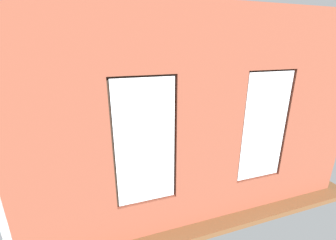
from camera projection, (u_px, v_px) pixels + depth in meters
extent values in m
cube|color=brown|center=(161.00, 155.00, 6.52)|extent=(6.61, 6.11, 0.10)
cube|color=brown|center=(316.00, 113.00, 4.22)|extent=(1.49, 0.16, 3.56)
cube|color=brown|center=(209.00, 126.00, 3.54)|extent=(1.16, 0.16, 3.56)
cube|color=brown|center=(51.00, 145.00, 2.85)|extent=(1.49, 0.16, 3.56)
cube|color=brown|center=(253.00, 191.00, 4.32)|extent=(0.94, 0.16, 0.64)
cube|color=brown|center=(275.00, 38.00, 3.44)|extent=(0.94, 0.16, 0.94)
cube|color=white|center=(264.00, 128.00, 3.86)|extent=(0.88, 0.03, 1.92)
cube|color=#38281E|center=(262.00, 127.00, 3.92)|extent=(0.94, 0.04, 1.98)
cube|color=brown|center=(147.00, 216.00, 3.68)|extent=(0.94, 0.16, 0.64)
cube|color=brown|center=(141.00, 37.00, 2.80)|extent=(0.94, 0.16, 0.94)
cube|color=white|center=(145.00, 144.00, 3.23)|extent=(0.88, 0.03, 1.92)
cube|color=#38281E|center=(144.00, 143.00, 3.28)|extent=(0.94, 0.04, 1.98)
cube|color=olive|center=(203.00, 185.00, 4.00)|extent=(3.23, 0.24, 0.06)
cube|color=black|center=(207.00, 119.00, 3.59)|extent=(0.40, 0.03, 0.56)
cube|color=teal|center=(207.00, 118.00, 3.60)|extent=(0.34, 0.01, 0.50)
cube|color=white|center=(33.00, 104.00, 4.86)|extent=(0.10, 5.11, 3.56)
cube|color=black|center=(160.00, 192.00, 4.48)|extent=(1.93, 0.85, 0.42)
cube|color=black|center=(165.00, 184.00, 4.06)|extent=(1.93, 0.24, 0.38)
cube|color=black|center=(199.00, 171.00, 4.64)|extent=(0.22, 0.85, 0.24)
cube|color=black|center=(115.00, 187.00, 4.12)|extent=(0.22, 0.85, 0.24)
cube|color=black|center=(177.00, 176.00, 4.54)|extent=(0.68, 0.65, 0.12)
cube|color=black|center=(141.00, 182.00, 4.31)|extent=(0.68, 0.65, 0.12)
cube|color=black|center=(243.00, 146.00, 6.49)|extent=(0.95, 2.05, 0.42)
cube|color=black|center=(254.00, 132.00, 6.44)|extent=(0.34, 2.01, 0.38)
cube|color=black|center=(228.00, 126.00, 7.20)|extent=(0.86, 0.26, 0.24)
cube|color=black|center=(265.00, 150.00, 5.57)|extent=(0.86, 0.26, 0.24)
cube|color=black|center=(235.00, 133.00, 6.75)|extent=(0.68, 0.75, 0.12)
cube|color=black|center=(251.00, 143.00, 6.03)|extent=(0.68, 0.75, 0.12)
cube|color=olive|center=(165.00, 134.00, 6.85)|extent=(1.60, 0.75, 0.04)
cube|color=olive|center=(183.00, 134.00, 7.42)|extent=(0.07, 0.07, 0.38)
cube|color=olive|center=(139.00, 140.00, 6.98)|extent=(0.07, 0.07, 0.38)
cube|color=olive|center=(191.00, 141.00, 6.86)|extent=(0.07, 0.07, 0.38)
cube|color=olive|center=(144.00, 148.00, 6.41)|extent=(0.07, 0.07, 0.38)
cylinder|color=#4C4C51|center=(177.00, 129.00, 7.08)|extent=(0.07, 0.07, 0.08)
cylinder|color=#B7333D|center=(151.00, 135.00, 6.58)|extent=(0.08, 0.08, 0.10)
cube|color=#59595B|center=(158.00, 133.00, 6.86)|extent=(0.18, 0.09, 0.02)
cube|color=black|center=(165.00, 133.00, 6.84)|extent=(0.17, 0.12, 0.02)
cube|color=black|center=(62.00, 151.00, 6.11)|extent=(1.15, 0.42, 0.51)
cube|color=black|center=(60.00, 141.00, 6.02)|extent=(0.53, 0.20, 0.05)
cube|color=black|center=(60.00, 139.00, 6.00)|extent=(0.06, 0.04, 0.06)
cube|color=black|center=(58.00, 126.00, 5.88)|extent=(1.21, 0.04, 0.71)
cube|color=black|center=(58.00, 126.00, 5.90)|extent=(1.16, 0.01, 0.66)
cylinder|color=olive|center=(122.00, 132.00, 7.69)|extent=(0.49, 0.49, 0.28)
ellipsoid|color=silver|center=(121.00, 123.00, 7.58)|extent=(1.09, 1.09, 0.43)
ellipsoid|color=navy|center=(119.00, 121.00, 7.52)|extent=(0.44, 0.44, 0.18)
cylinder|color=#47423D|center=(77.00, 132.00, 7.53)|extent=(0.40, 0.40, 0.40)
cylinder|color=brown|center=(75.00, 121.00, 7.39)|extent=(0.07, 0.07, 0.45)
cone|color=#337F38|center=(67.00, 106.00, 7.15)|extent=(0.52, 0.23, 0.68)
cone|color=#337F38|center=(67.00, 109.00, 7.01)|extent=(0.49, 0.61, 0.57)
cone|color=#337F38|center=(78.00, 109.00, 7.11)|extent=(0.52, 0.60, 0.56)
cone|color=#337F38|center=(82.00, 106.00, 7.32)|extent=(0.63, 0.17, 0.59)
cone|color=#337F38|center=(77.00, 104.00, 7.45)|extent=(0.45, 0.57, 0.63)
cone|color=#337F38|center=(70.00, 104.00, 7.36)|extent=(0.37, 0.53, 0.67)
cylinder|color=beige|center=(208.00, 134.00, 7.73)|extent=(0.15, 0.15, 0.14)
cylinder|color=brown|center=(208.00, 130.00, 7.68)|extent=(0.02, 0.02, 0.14)
ellipsoid|color=#337F38|center=(208.00, 124.00, 7.61)|extent=(0.33, 0.33, 0.31)
cylinder|color=brown|center=(222.00, 182.00, 4.93)|extent=(0.26, 0.26, 0.28)
cylinder|color=brown|center=(223.00, 169.00, 4.83)|extent=(0.05, 0.05, 0.36)
cone|color=#3D8E42|center=(218.00, 153.00, 4.63)|extent=(0.40, 0.15, 0.54)
cone|color=#3D8E42|center=(229.00, 155.00, 4.55)|extent=(0.15, 0.44, 0.52)
cone|color=#3D8E42|center=(232.00, 151.00, 4.78)|extent=(0.49, 0.14, 0.48)
cone|color=#3D8E42|center=(219.00, 150.00, 4.92)|extent=(0.12, 0.52, 0.44)
cylinder|color=#9E5638|center=(83.00, 170.00, 5.39)|extent=(0.25, 0.25, 0.26)
cylinder|color=brown|center=(82.00, 159.00, 5.30)|extent=(0.04, 0.04, 0.33)
cone|color=#286B2D|center=(68.00, 143.00, 5.10)|extent=(0.59, 0.16, 0.64)
cone|color=#286B2D|center=(72.00, 147.00, 4.93)|extent=(0.45, 0.56, 0.62)
cone|color=#286B2D|center=(81.00, 144.00, 4.98)|extent=(0.22, 0.52, 0.69)
cone|color=#286B2D|center=(92.00, 143.00, 5.18)|extent=(0.65, 0.30, 0.58)
cone|color=#286B2D|center=(91.00, 140.00, 5.37)|extent=(0.61, 0.42, 0.58)
cone|color=#286B2D|center=(81.00, 139.00, 5.43)|extent=(0.17, 0.65, 0.57)
cone|color=#286B2D|center=(73.00, 139.00, 5.24)|extent=(0.45, 0.45, 0.68)
cylinder|color=#47423D|center=(93.00, 213.00, 3.97)|extent=(0.35, 0.35, 0.32)
cylinder|color=brown|center=(92.00, 199.00, 3.87)|extent=(0.06, 0.06, 0.29)
cone|color=#337F38|center=(77.00, 181.00, 3.67)|extent=(0.51, 0.19, 0.62)
cone|color=#337F38|center=(78.00, 188.00, 3.55)|extent=(0.50, 0.51, 0.57)
cone|color=#337F38|center=(92.00, 183.00, 3.60)|extent=(0.26, 0.49, 0.64)
cone|color=#337F38|center=(102.00, 179.00, 3.75)|extent=(0.55, 0.31, 0.60)
cone|color=#337F38|center=(102.00, 175.00, 3.87)|extent=(0.57, 0.29, 0.59)
cone|color=#337F38|center=(90.00, 172.00, 3.92)|extent=(0.20, 0.51, 0.62)
cone|color=#337F38|center=(80.00, 177.00, 3.90)|extent=(0.49, 0.57, 0.52)
cylinder|color=#47423D|center=(204.00, 118.00, 9.04)|extent=(0.36, 0.36, 0.35)
cylinder|color=brown|center=(205.00, 113.00, 8.97)|extent=(0.05, 0.05, 0.09)
ellipsoid|color=#1E5B28|center=(205.00, 105.00, 8.86)|extent=(0.83, 0.83, 0.62)
cylinder|color=#47423D|center=(287.00, 170.00, 5.28)|extent=(0.37, 0.37, 0.40)
cylinder|color=brown|center=(290.00, 153.00, 5.14)|extent=(0.07, 0.07, 0.47)
cone|color=#286B2D|center=(286.00, 136.00, 4.94)|extent=(0.56, 0.19, 0.54)
cone|color=#286B2D|center=(296.00, 136.00, 4.83)|extent=(0.38, 0.47, 0.60)
cone|color=#286B2D|center=(304.00, 136.00, 4.88)|extent=(0.42, 0.51, 0.57)
cone|color=#286B2D|center=(301.00, 135.00, 5.10)|extent=(0.59, 0.21, 0.50)
cone|color=#286B2D|center=(289.00, 131.00, 5.18)|extent=(0.33, 0.55, 0.56)
cone|color=#286B2D|center=(282.00, 133.00, 5.18)|extent=(0.36, 0.60, 0.50)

